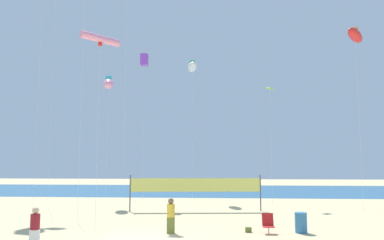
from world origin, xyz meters
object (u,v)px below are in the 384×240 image
(beachgoer_maroon_shirt, at_px, (35,226))
(beach_handbag, at_px, (248,230))
(kite_pink_tube, at_px, (100,39))
(kite_violet_box, at_px, (144,60))
(kite_red_inflatable, at_px, (355,35))
(kite_pink_inflatable, at_px, (108,84))
(kite_lime_diamond, at_px, (270,89))
(folding_beach_chair, at_px, (268,223))
(trash_barrel, at_px, (301,223))
(beachgoer_mustard_shirt, at_px, (171,214))
(volleyball_net, at_px, (196,186))
(kite_white_inflatable, at_px, (192,67))

(beachgoer_maroon_shirt, relative_size, beach_handbag, 5.32)
(kite_pink_tube, distance_m, kite_violet_box, 13.88)
(kite_pink_tube, distance_m, kite_red_inflatable, 18.07)
(beach_handbag, bearing_deg, kite_pink_tube, -179.17)
(kite_violet_box, xyz_separation_m, kite_pink_inflatable, (-2.84, -0.87, -2.23))
(kite_lime_diamond, bearing_deg, kite_red_inflatable, -34.10)
(folding_beach_chair, bearing_deg, kite_pink_tube, -176.78)
(trash_barrel, height_order, beach_handbag, trash_barrel)
(beachgoer_mustard_shirt, distance_m, volleyball_net, 8.19)
(beachgoer_mustard_shirt, distance_m, kite_white_inflatable, 20.90)
(kite_red_inflatable, bearing_deg, beachgoer_maroon_shirt, -142.90)
(beachgoer_mustard_shirt, relative_size, kite_white_inflatable, 0.12)
(folding_beach_chair, xyz_separation_m, kite_pink_inflatable, (-11.43, 12.83, 9.32))
(kite_red_inflatable, bearing_deg, kite_lime_diamond, 145.90)
(volleyball_net, distance_m, beach_handbag, 8.29)
(kite_white_inflatable, relative_size, kite_red_inflatable, 1.01)
(kite_violet_box, distance_m, kite_lime_diamond, 10.98)
(kite_red_inflatable, xyz_separation_m, kite_pink_inflatable, (-18.88, 4.03, -2.38))
(folding_beach_chair, distance_m, beach_handbag, 0.98)
(trash_barrel, bearing_deg, kite_violet_box, 126.90)
(beachgoer_maroon_shirt, xyz_separation_m, trash_barrel, (10.75, 4.02, -0.36))
(trash_barrel, relative_size, kite_white_inflatable, 0.07)
(beachgoer_mustard_shirt, xyz_separation_m, volleyball_net, (0.65, 8.13, 0.80))
(trash_barrel, xyz_separation_m, kite_lime_diamond, (0.40, 12.32, 8.64))
(volleyball_net, height_order, beach_handbag, volleyball_net)
(beachgoer_mustard_shirt, xyz_separation_m, beachgoer_maroon_shirt, (-4.75, -3.48, -0.02))
(volleyball_net, height_order, kite_white_inflatable, kite_white_inflatable)
(beachgoer_maroon_shirt, bearing_deg, volleyball_net, 155.65)
(beachgoer_mustard_shirt, relative_size, kite_lime_diamond, 0.17)
(kite_lime_diamond, bearing_deg, beachgoer_mustard_shirt, -116.44)
(volleyball_net, relative_size, kite_violet_box, 0.70)
(kite_white_inflatable, bearing_deg, trash_barrel, -69.95)
(kite_lime_diamond, distance_m, kite_pink_inflatable, 13.39)
(folding_beach_chair, relative_size, trash_barrel, 0.96)
(beach_handbag, bearing_deg, kite_pink_inflatable, 129.83)
(beach_handbag, bearing_deg, folding_beach_chair, -12.23)
(kite_red_inflatable, bearing_deg, kite_pink_tube, -150.79)
(kite_violet_box, distance_m, kite_pink_inflatable, 3.71)
(beach_handbag, xyz_separation_m, kite_violet_box, (-7.70, 13.51, 11.90))
(beachgoer_mustard_shirt, relative_size, beach_handbag, 5.46)
(folding_beach_chair, relative_size, kite_pink_tube, 0.09)
(kite_white_inflatable, bearing_deg, folding_beach_chair, -74.81)
(trash_barrel, relative_size, kite_violet_box, 0.07)
(kite_lime_diamond, bearing_deg, kite_white_inflatable, 144.67)
(beachgoer_maroon_shirt, bearing_deg, trash_barrel, 111.11)
(beachgoer_mustard_shirt, height_order, kite_pink_tube, kite_pink_tube)
(kite_lime_diamond, height_order, kite_pink_inflatable, kite_pink_inflatable)
(volleyball_net, relative_size, kite_pink_tube, 0.92)
(trash_barrel, bearing_deg, kite_pink_tube, -179.25)
(kite_violet_box, bearing_deg, beachgoer_mustard_shirt, -73.60)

